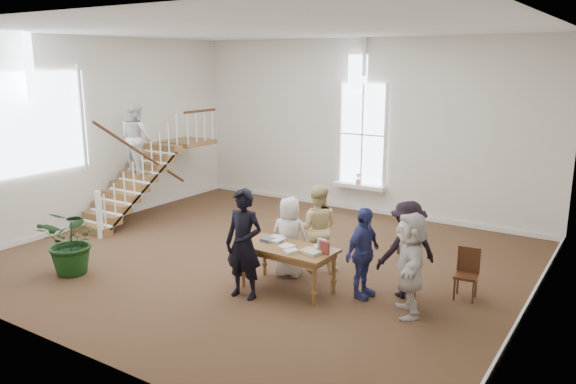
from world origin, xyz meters
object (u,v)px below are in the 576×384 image
Objects in this scene: elderly_woman at (290,237)px; woman_cluster_c at (410,264)px; person_yellow at (317,228)px; police_officer at (244,244)px; woman_cluster_a at (363,253)px; library_table at (288,251)px; woman_cluster_b at (407,249)px; side_chair at (467,271)px; floor_plant at (73,241)px.

elderly_woman is 0.90× the size of woman_cluster_c.
police_officer is at bearing 53.17° from person_yellow.
woman_cluster_c is (0.90, -0.20, 0.05)m from woman_cluster_a.
police_officer reaches higher than elderly_woman.
police_officer is at bearing -99.89° from woman_cluster_c.
woman_cluster_c is (2.12, 0.22, 0.13)m from library_table.
woman_cluster_b is (1.82, 0.87, 0.13)m from library_table.
elderly_woman reaches higher than side_chair.
woman_cluster_b is at bearing 174.58° from elderly_woman.
woman_cluster_b is 1.93× the size of side_chair.
police_officer is at bearing -123.41° from library_table.
side_chair is at bearing 161.83° from person_yellow.
side_chair is (0.88, 0.50, -0.36)m from woman_cluster_b.
elderly_woman is 0.90× the size of woman_cluster_b.
elderly_woman is at bearing -44.08° from woman_cluster_b.
woman_cluster_c is at bearing 16.73° from floor_plant.
floor_plant is (-5.00, -1.97, -0.14)m from woman_cluster_a.
person_yellow is 1.07× the size of woman_cluster_a.
person_yellow is at bearing 179.60° from side_chair.
elderly_woman is at bearing -171.89° from side_chair.
police_officer is 1.12× the size of woman_cluster_c.
police_officer is 1.80m from person_yellow.
woman_cluster_b is at bearing -46.23° from woman_cluster_a.
side_chair is (6.49, 2.93, -0.17)m from floor_plant.
woman_cluster_c is at bearing 7.09° from library_table.
library_table is 0.69m from elderly_woman.
woman_cluster_a is 0.75m from woman_cluster_b.
library_table is 1.08× the size of woman_cluster_a.
person_yellow is at bearing 69.07° from woman_cluster_a.
woman_cluster_b reaches higher than library_table.
library_table is at bearing 68.92° from person_yellow.
library_table is at bearing -159.31° from side_chair.
woman_cluster_a is (1.58, -0.17, 0.03)m from elderly_woman.
woman_cluster_a reaches higher than library_table.
elderly_woman is 2.51m from woman_cluster_c.
woman_cluster_a is (1.68, 1.08, -0.16)m from police_officer.
woman_cluster_a is (1.28, -0.67, -0.05)m from person_yellow.
police_officer is 1.13× the size of woman_cluster_b.
elderly_woman is 0.96× the size of woman_cluster_a.
floor_plant is at bearing -101.94° from woman_cluster_c.
woman_cluster_c is (2.58, 0.88, -0.10)m from police_officer.
library_table is at bearing -25.83° from woman_cluster_b.
police_officer is 1.46× the size of floor_plant.
woman_cluster_a is at bearing 28.11° from police_officer.
person_yellow is (0.30, 0.50, 0.09)m from elderly_woman.
library_table is 0.90× the size of police_officer.
floor_plant reaches higher than library_table.
floor_plant is at bearing 19.43° from elderly_woman.
police_officer is 2.00m from woman_cluster_a.
elderly_woman is (0.10, 1.25, -0.19)m from police_officer.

